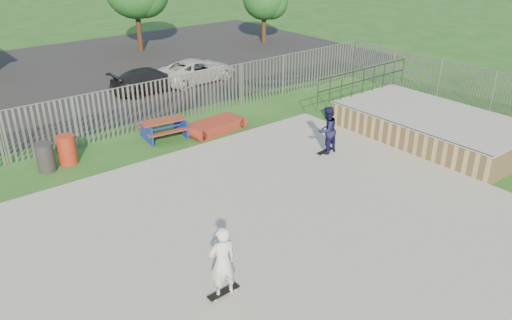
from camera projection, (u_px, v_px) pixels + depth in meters
ground at (259, 235)px, 13.74m from camera, size 120.00×120.00×0.00m
concrete_slab at (259, 232)px, 13.70m from camera, size 15.00×12.00×0.15m
quarter_pipe at (430, 126)px, 19.59m from camera, size 5.50×7.05×2.19m
fence at (198, 141)px, 17.12m from camera, size 26.04×16.02×2.00m
picnic_table at (164, 129)px, 19.86m from camera, size 1.91×1.63×0.74m
funbox at (215, 126)px, 20.54m from camera, size 2.27×1.28×0.44m
trash_bin_red at (67, 150)px, 17.63m from camera, size 0.63×0.63×1.05m
trash_bin_grey at (46, 157)px, 17.10m from camera, size 0.61×0.61×1.01m
parking_lot at (40, 81)px, 27.17m from camera, size 40.00×18.00×0.02m
car_dark at (151, 80)px, 25.27m from camera, size 4.16×1.77×1.20m
car_white at (197, 70)px, 26.84m from camera, size 4.56×2.39×1.22m
skateboard_a at (325, 152)px, 18.32m from camera, size 0.82×0.28×0.08m
skateboard_b at (224, 293)px, 11.29m from camera, size 0.80×0.21×0.08m
skater_navy at (327, 130)px, 17.96m from camera, size 0.92×0.76×1.76m
skater_white at (222, 262)px, 10.93m from camera, size 0.70×0.52×1.76m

